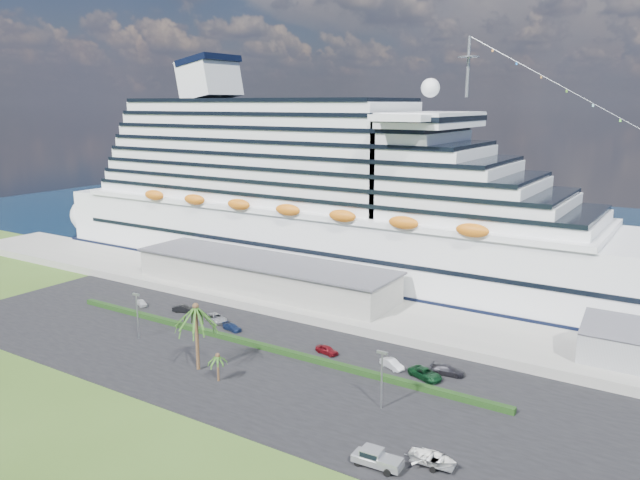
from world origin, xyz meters
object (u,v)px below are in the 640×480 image
Objects in this scene: pickup_truck at (377,458)px; boat_trailer at (433,458)px; cruise_ship at (334,206)px; parked_car_3 at (232,327)px.

boat_trailer is (5.45, 3.36, 0.06)m from pickup_truck.
pickup_truck is 0.93× the size of boat_trailer.
pickup_truck is (47.53, -68.91, -15.43)m from cruise_ship.
cruise_ship is at bearing 128.95° from boat_trailer.
cruise_ship reaches higher than boat_trailer.
pickup_truck is (42.68, -24.86, 0.53)m from parked_car_3.
pickup_truck is at bearing -108.54° from parked_car_3.
cruise_ship is 85.12m from pickup_truck.
pickup_truck is 6.40m from boat_trailer.
cruise_ship reaches higher than pickup_truck.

